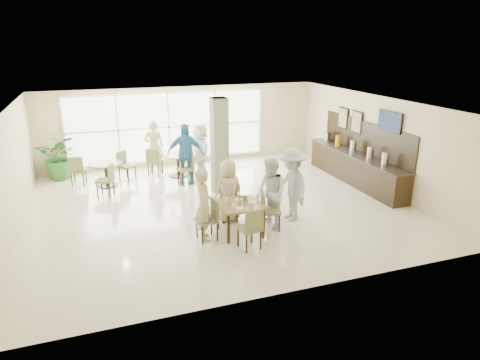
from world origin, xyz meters
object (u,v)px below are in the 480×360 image
object	(u,v)px
adult_b	(200,150)
adult_standing	(154,147)
main_table	(240,207)
round_table_right	(178,160)
teen_right	(271,193)
buffet_counter	(356,166)
teen_standing	(291,184)
adult_a	(185,154)
potted_plant	(61,157)
teen_left	(204,205)
round_table_left	(106,169)
teen_far	(228,191)

from	to	relation	value
adult_b	adult_standing	world-z (taller)	adult_standing
main_table	round_table_right	bearing A→B (deg)	95.55
teen_right	buffet_counter	bearing A→B (deg)	111.59
adult_standing	teen_standing	bearing A→B (deg)	123.26
teen_standing	adult_a	size ratio (longest dim) A/B	0.97
potted_plant	round_table_right	bearing A→B (deg)	-15.62
teen_left	adult_b	size ratio (longest dim) A/B	0.96
adult_a	adult_b	world-z (taller)	adult_a
teen_right	teen_standing	world-z (taller)	teen_standing
round_table_right	teen_left	size ratio (longest dim) A/B	0.61
teen_standing	teen_left	bearing A→B (deg)	-85.19
potted_plant	adult_a	world-z (taller)	adult_a
round_table_right	buffet_counter	distance (m)	5.78
adult_standing	teen_left	bearing A→B (deg)	99.26
teen_left	adult_a	distance (m)	4.14
round_table_right	adult_b	distance (m)	0.82
adult_b	round_table_left	bearing A→B (deg)	-93.25
adult_a	potted_plant	bearing A→B (deg)	170.31
round_table_right	teen_standing	size ratio (longest dim) A/B	0.55
potted_plant	teen_far	size ratio (longest dim) A/B	0.94
potted_plant	main_table	bearing A→B (deg)	-54.97
main_table	teen_right	world-z (taller)	teen_right
potted_plant	teen_far	bearing A→B (deg)	-50.88
main_table	teen_right	distance (m)	0.85
adult_b	round_table_right	bearing A→B (deg)	-104.89
round_table_left	buffet_counter	xyz separation A→B (m)	(7.51, -2.26, -0.00)
potted_plant	teen_standing	world-z (taller)	teen_standing
buffet_counter	adult_standing	bearing A→B (deg)	151.16
teen_left	teen_standing	xyz separation A→B (m)	(2.36, 0.38, 0.09)
teen_standing	adult_b	distance (m)	4.55
adult_a	adult_standing	bearing A→B (deg)	132.74
potted_plant	buffet_counter	bearing A→B (deg)	-21.79
main_table	adult_b	bearing A→B (deg)	86.75
round_table_left	adult_b	size ratio (longest dim) A/B	0.58
main_table	potted_plant	xyz separation A→B (m)	(-4.13, 5.89, 0.08)
round_table_right	adult_a	distance (m)	0.88
teen_far	teen_right	distance (m)	1.11
round_table_left	teen_right	distance (m)	5.78
round_table_right	teen_standing	xyz separation A→B (m)	(1.96, -4.50, 0.37)
potted_plant	teen_far	xyz separation A→B (m)	(4.12, -5.06, 0.04)
round_table_left	adult_a	world-z (taller)	adult_a
main_table	teen_right	bearing A→B (deg)	7.42
round_table_left	potted_plant	distance (m)	1.87
teen_far	adult_standing	world-z (taller)	adult_standing
main_table	teen_far	bearing A→B (deg)	90.92
buffet_counter	potted_plant	xyz separation A→B (m)	(-8.86, 3.54, 0.19)
adult_a	adult_standing	xyz separation A→B (m)	(-0.75, 1.49, -0.06)
round_table_right	adult_a	world-z (taller)	adult_a
main_table	adult_a	distance (m)	4.12
teen_standing	adult_b	xyz separation A→B (m)	(-1.22, 4.39, -0.05)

